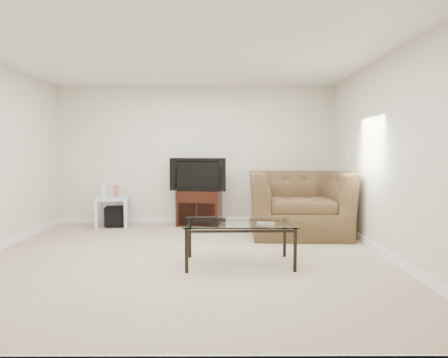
{
  "coord_description": "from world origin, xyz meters",
  "views": [
    {
      "loc": [
        0.49,
        -4.8,
        1.32
      ],
      "look_at": [
        0.5,
        1.2,
        0.9
      ],
      "focal_mm": 32.0,
      "sensor_mm": 36.0,
      "label": 1
    }
  ],
  "objects_px": {
    "tv_stand": "(199,208)",
    "coffee_table": "(239,243)",
    "subwoofer": "(115,216)",
    "recliner": "(299,192)",
    "television": "(199,174)",
    "side_table": "(113,212)"
  },
  "relations": [
    {
      "from": "tv_stand",
      "to": "coffee_table",
      "type": "bearing_deg",
      "value": -69.09
    },
    {
      "from": "subwoofer",
      "to": "recliner",
      "type": "xyz_separation_m",
      "value": [
        3.09,
        -0.67,
        0.49
      ]
    },
    {
      "from": "television",
      "to": "side_table",
      "type": "xyz_separation_m",
      "value": [
        -1.49,
        -0.14,
        -0.65
      ]
    },
    {
      "from": "coffee_table",
      "to": "recliner",
      "type": "bearing_deg",
      "value": 59.05
    },
    {
      "from": "tv_stand",
      "to": "subwoofer",
      "type": "distance_m",
      "value": 1.48
    },
    {
      "from": "tv_stand",
      "to": "coffee_table",
      "type": "distance_m",
      "value": 2.57
    },
    {
      "from": "tv_stand",
      "to": "subwoofer",
      "type": "height_order",
      "value": "tv_stand"
    },
    {
      "from": "recliner",
      "to": "subwoofer",
      "type": "bearing_deg",
      "value": 170.24
    },
    {
      "from": "side_table",
      "to": "coffee_table",
      "type": "height_order",
      "value": "side_table"
    },
    {
      "from": "tv_stand",
      "to": "television",
      "type": "relative_size",
      "value": 0.8
    },
    {
      "from": "subwoofer",
      "to": "coffee_table",
      "type": "height_order",
      "value": "coffee_table"
    },
    {
      "from": "tv_stand",
      "to": "television",
      "type": "xyz_separation_m",
      "value": [
        -0.0,
        -0.03,
        0.6
      ]
    },
    {
      "from": "side_table",
      "to": "recliner",
      "type": "xyz_separation_m",
      "value": [
        3.12,
        -0.64,
        0.41
      ]
    },
    {
      "from": "subwoofer",
      "to": "coffee_table",
      "type": "xyz_separation_m",
      "value": [
        2.08,
        -2.35,
        0.06
      ]
    },
    {
      "from": "coffee_table",
      "to": "television",
      "type": "bearing_deg",
      "value": 104.02
    },
    {
      "from": "television",
      "to": "recliner",
      "type": "height_order",
      "value": "recliner"
    },
    {
      "from": "recliner",
      "to": "television",
      "type": "bearing_deg",
      "value": 156.66
    },
    {
      "from": "subwoofer",
      "to": "coffee_table",
      "type": "distance_m",
      "value": 3.14
    },
    {
      "from": "side_table",
      "to": "coffee_table",
      "type": "distance_m",
      "value": 3.14
    },
    {
      "from": "side_table",
      "to": "recliner",
      "type": "height_order",
      "value": "recliner"
    },
    {
      "from": "television",
      "to": "tv_stand",
      "type": "bearing_deg",
      "value": 92.76
    },
    {
      "from": "subwoofer",
      "to": "recliner",
      "type": "bearing_deg",
      "value": -12.24
    }
  ]
}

